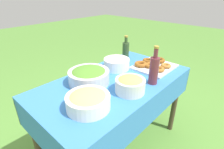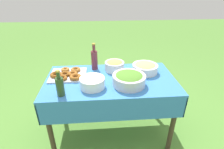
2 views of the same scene
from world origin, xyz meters
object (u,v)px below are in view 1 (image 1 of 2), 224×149
at_px(plate_stack, 117,64).
at_px(fruit_bowl, 130,84).
at_px(pasta_bowl, 88,100).
at_px(olive_oil_bottle, 126,50).
at_px(donut_platter, 153,65).
at_px(salad_bowl, 89,75).
at_px(wine_bottle, 154,69).

xyz_separation_m(plate_stack, fruit_bowl, (0.24, 0.34, 0.01)).
bearing_deg(pasta_bowl, olive_oil_bottle, -155.70).
distance_m(donut_platter, olive_oil_bottle, 0.35).
bearing_deg(salad_bowl, fruit_bowl, 108.81).
bearing_deg(plate_stack, fruit_bowl, 54.78).
bearing_deg(fruit_bowl, salad_bowl, -71.19).
bearing_deg(pasta_bowl, fruit_bowl, 167.46).
relative_size(salad_bowl, plate_stack, 1.35).
distance_m(wine_bottle, fruit_bowl, 0.23).
bearing_deg(wine_bottle, donut_platter, -150.51).
relative_size(wine_bottle, fruit_bowl, 1.41).
xyz_separation_m(donut_platter, olive_oil_bottle, (-0.01, -0.35, 0.07)).
bearing_deg(donut_platter, wine_bottle, 29.49).
height_order(donut_platter, olive_oil_bottle, olive_oil_bottle).
bearing_deg(olive_oil_bottle, fruit_bowl, 41.42).
height_order(salad_bowl, plate_stack, salad_bowl).
bearing_deg(salad_bowl, olive_oil_bottle, -168.03).
xyz_separation_m(plate_stack, wine_bottle, (0.02, 0.39, 0.07)).
distance_m(pasta_bowl, wine_bottle, 0.57).
height_order(salad_bowl, pasta_bowl, salad_bowl).
bearing_deg(olive_oil_bottle, plate_stack, 22.25).
relative_size(donut_platter, plate_stack, 1.65).
bearing_deg(wine_bottle, pasta_bowl, -12.93).
bearing_deg(olive_oil_bottle, donut_platter, 88.42).
bearing_deg(wine_bottle, salad_bowl, -48.45).
xyz_separation_m(pasta_bowl, wine_bottle, (-0.55, 0.13, 0.06)).
bearing_deg(fruit_bowl, donut_platter, -168.16).
height_order(salad_bowl, olive_oil_bottle, olive_oil_bottle).
distance_m(salad_bowl, wine_bottle, 0.50).
xyz_separation_m(olive_oil_bottle, fruit_bowl, (0.51, 0.45, -0.03)).
bearing_deg(donut_platter, pasta_bowl, 2.25).
height_order(wine_bottle, fruit_bowl, wine_bottle).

